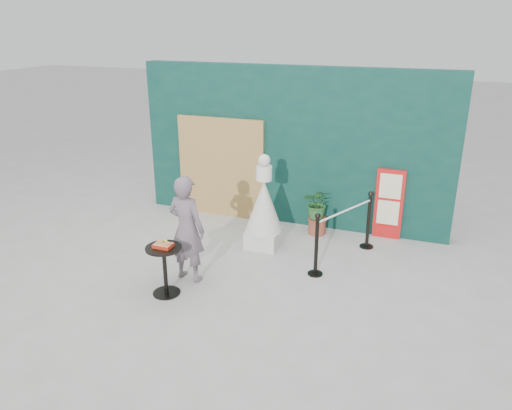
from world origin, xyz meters
The scene contains 10 objects.
ground centered at (0.00, 0.00, 0.00)m, with size 60.00×60.00×0.00m, color #ADAAA5.
back_wall centered at (0.00, 3.15, 1.50)m, with size 6.00×0.30×3.00m, color #0A2E2D.
bamboo_fence centered at (-1.40, 2.94, 1.00)m, with size 1.80×0.08×2.00m, color tan.
woman centered at (-0.77, 0.30, 0.83)m, with size 0.61×0.40×1.66m, color slate.
menu_board centered at (1.90, 2.95, 0.65)m, with size 0.50×0.07×1.30m.
statue centered at (-0.08, 1.81, 0.68)m, with size 0.65×0.65×1.67m.
cafe_table centered at (-0.87, -0.23, 0.50)m, with size 0.52×0.52×0.75m.
food_basket centered at (-0.86, -0.23, 0.79)m, with size 0.26×0.19×0.11m.
planter centered at (0.67, 2.67, 0.52)m, with size 0.53×0.46×0.90m.
stanchion_barrier centered at (1.33, 1.76, 0.49)m, with size 0.84×1.54×1.03m.
Camera 1 is at (2.62, -5.76, 3.78)m, focal length 35.00 mm.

